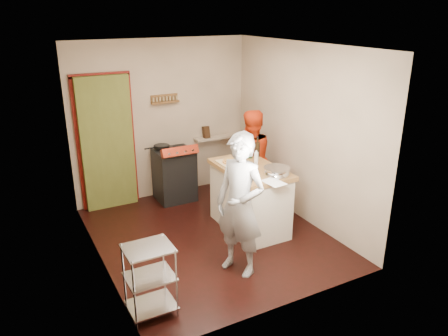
{
  "coord_description": "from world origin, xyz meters",
  "views": [
    {
      "loc": [
        -2.4,
        -4.91,
        3.02
      ],
      "look_at": [
        0.22,
        0.0,
        0.98
      ],
      "focal_mm": 35.0,
      "sensor_mm": 36.0,
      "label": 1
    }
  ],
  "objects_px": {
    "wire_shelving": "(150,277)",
    "island": "(250,196)",
    "person_stripe": "(240,205)",
    "stove": "(174,174)",
    "person_red": "(250,160)"
  },
  "relations": [
    {
      "from": "stove",
      "to": "person_red",
      "type": "bearing_deg",
      "value": -40.86
    },
    {
      "from": "wire_shelving",
      "to": "person_red",
      "type": "relative_size",
      "value": 0.51
    },
    {
      "from": "wire_shelving",
      "to": "island",
      "type": "height_order",
      "value": "island"
    },
    {
      "from": "person_red",
      "to": "stove",
      "type": "bearing_deg",
      "value": -44.29
    },
    {
      "from": "person_stripe",
      "to": "wire_shelving",
      "type": "bearing_deg",
      "value": -103.08
    },
    {
      "from": "stove",
      "to": "person_stripe",
      "type": "relative_size",
      "value": 0.58
    },
    {
      "from": "wire_shelving",
      "to": "island",
      "type": "relative_size",
      "value": 0.57
    },
    {
      "from": "wire_shelving",
      "to": "island",
      "type": "xyz_separation_m",
      "value": [
        1.9,
        1.16,
        0.06
      ]
    },
    {
      "from": "stove",
      "to": "island",
      "type": "distance_m",
      "value": 1.57
    },
    {
      "from": "wire_shelving",
      "to": "island",
      "type": "bearing_deg",
      "value": 31.43
    },
    {
      "from": "person_stripe",
      "to": "person_red",
      "type": "relative_size",
      "value": 1.1
    },
    {
      "from": "wire_shelving",
      "to": "person_stripe",
      "type": "height_order",
      "value": "person_stripe"
    },
    {
      "from": "stove",
      "to": "wire_shelving",
      "type": "relative_size",
      "value": 1.26
    },
    {
      "from": "wire_shelving",
      "to": "person_red",
      "type": "height_order",
      "value": "person_red"
    },
    {
      "from": "person_stripe",
      "to": "person_red",
      "type": "xyz_separation_m",
      "value": [
        1.06,
        1.52,
        -0.08
      ]
    }
  ]
}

